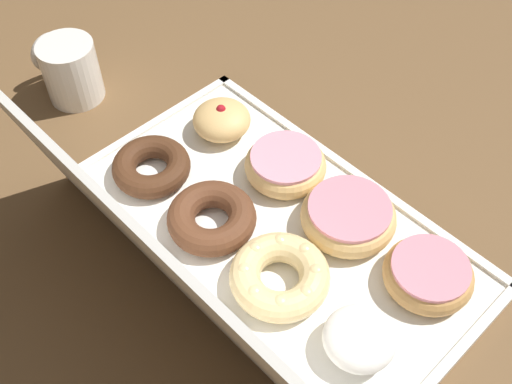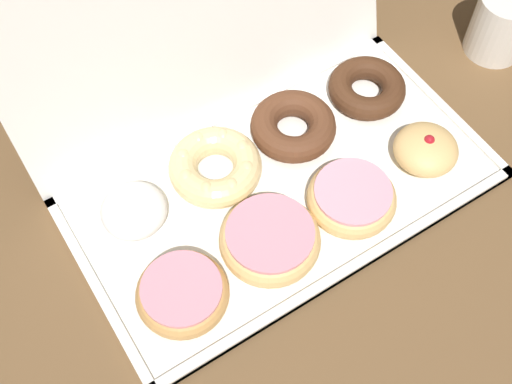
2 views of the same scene
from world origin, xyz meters
TOP-DOWN VIEW (x-y plane):
  - ground_plane at (0.00, 0.00)m, footprint 3.00×3.00m
  - donut_box at (0.00, 0.00)m, footprint 0.53×0.29m
  - box_lid_open at (0.00, 0.18)m, footprint 0.53×0.08m
  - pink_frosted_donut_0 at (-0.18, -0.07)m, footprint 0.11×0.11m
  - pink_frosted_donut_1 at (-0.06, -0.06)m, footprint 0.12×0.12m
  - pink_frosted_donut_2 at (0.06, -0.07)m, footprint 0.11×0.11m
  - jelly_filled_donut_3 at (0.18, -0.06)m, footprint 0.08×0.08m
  - powdered_filled_donut_4 at (-0.18, 0.06)m, footprint 0.08×0.08m
  - cruller_donut_5 at (-0.06, 0.06)m, footprint 0.12×0.12m
  - chocolate_cake_ring_donut_6 at (0.06, 0.06)m, footprint 0.11×0.11m
  - chocolate_cake_ring_donut_7 at (0.18, 0.06)m, footprint 0.11×0.11m
  - coffee_mug at (0.41, 0.04)m, footprint 0.10×0.08m

SIDE VIEW (x-z plane):
  - ground_plane at x=0.00m, z-range 0.00..0.00m
  - donut_box at x=0.00m, z-range 0.00..0.01m
  - chocolate_cake_ring_donut_7 at x=0.18m, z-range 0.01..0.04m
  - chocolate_cake_ring_donut_6 at x=0.06m, z-range 0.01..0.05m
  - pink_frosted_donut_0 at x=-0.18m, z-range 0.01..0.05m
  - pink_frosted_donut_2 at x=0.06m, z-range 0.01..0.05m
  - cruller_donut_5 at x=-0.06m, z-range 0.01..0.05m
  - pink_frosted_donut_1 at x=-0.06m, z-range 0.01..0.05m
  - jelly_filled_donut_3 at x=0.18m, z-range 0.01..0.06m
  - powdered_filled_donut_4 at x=-0.18m, z-range 0.01..0.06m
  - coffee_mug at x=0.41m, z-range 0.00..0.10m
  - box_lid_open at x=0.00m, z-range 0.00..0.27m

